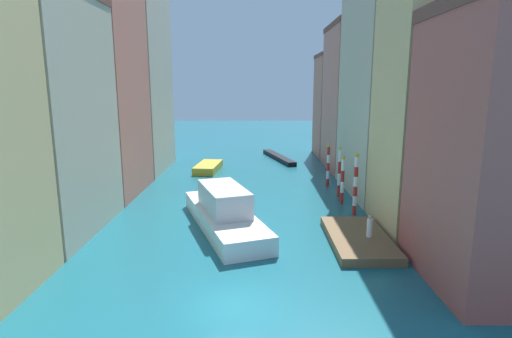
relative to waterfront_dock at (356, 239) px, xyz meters
name	(u,v)px	position (x,y,z in m)	size (l,w,h in m)	color
ground_plane	(244,181)	(-7.48, 17.02, -0.26)	(154.00, 154.00, 0.00)	#196070
building_left_1	(31,112)	(-20.75, 2.25, 7.75)	(7.52, 10.33, 15.99)	#BCB299
building_left_2	(90,73)	(-20.75, 12.35, 10.58)	(7.52, 9.76, 21.66)	#C6705B
building_left_3	(128,72)	(-20.75, 23.17, 10.97)	(7.52, 11.41, 22.44)	#BCB299
building_right_0	(511,147)	(5.79, -5.06, 6.56)	(7.52, 8.13, 13.62)	#B25147
building_right_1	(441,90)	(5.79, 2.87, 9.18)	(7.52, 7.27, 18.86)	#DBB77A
building_right_2	(391,89)	(5.79, 12.63, 9.16)	(7.52, 12.09, 18.81)	#BCB299
building_right_3	(358,98)	(5.79, 23.99, 8.11)	(7.52, 10.47, 16.71)	#C6705B
building_right_4	(341,106)	(5.79, 33.38, 6.78)	(7.52, 7.96, 14.07)	#C6705B
waterfront_dock	(356,239)	(0.00, 0.00, 0.00)	(3.60, 7.29, 0.52)	brown
person_on_dock	(368,226)	(0.58, -0.32, 0.91)	(0.36, 0.36, 1.42)	white
mooring_pole_0	(353,184)	(1.08, 5.65, 2.19)	(0.33, 0.33, 4.80)	red
mooring_pole_1	(340,179)	(0.76, 8.75, 1.81)	(0.32, 0.32, 4.04)	red
mooring_pole_2	(337,172)	(0.92, 10.89, 2.03)	(0.28, 0.28, 4.49)	red
mooring_pole_3	(326,165)	(0.60, 14.73, 1.88)	(0.30, 0.30, 4.19)	red
vaporetto_white	(222,212)	(-8.64, 2.86, 0.83)	(7.06, 12.32, 2.92)	white
gondola_black	(276,157)	(-3.39, 29.96, 0.02)	(3.96, 10.88, 0.55)	black
motorboat_0	(206,167)	(-12.00, 22.30, 0.16)	(2.96, 6.20, 0.84)	gold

